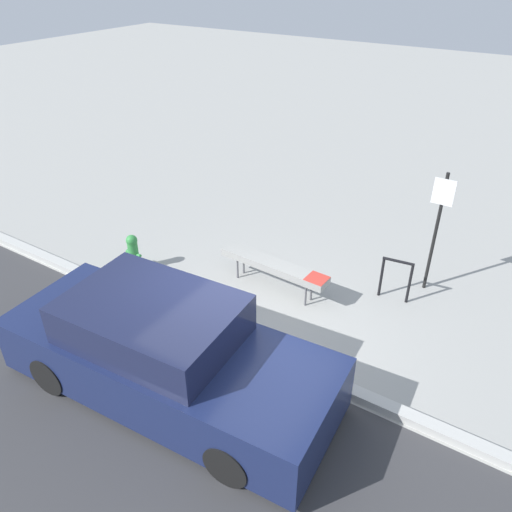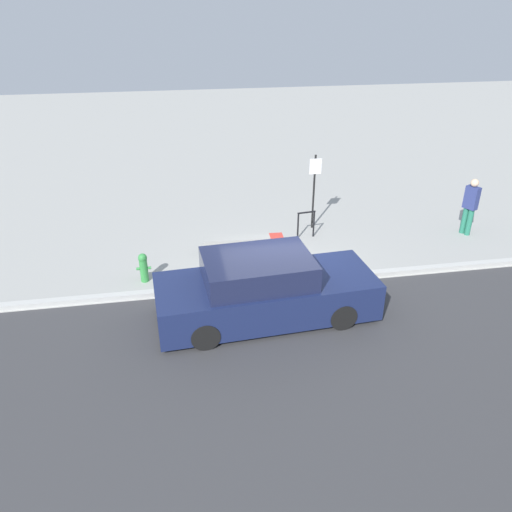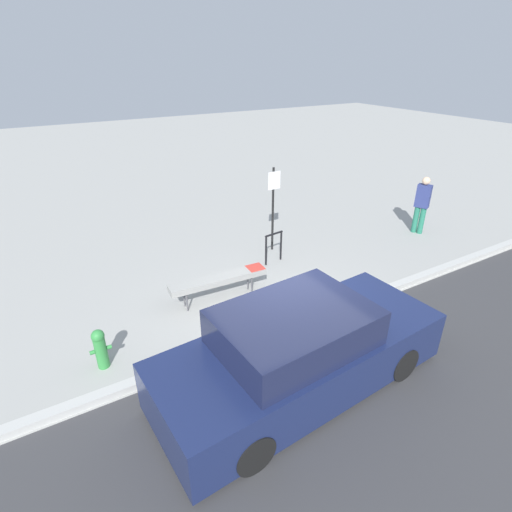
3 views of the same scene
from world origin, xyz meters
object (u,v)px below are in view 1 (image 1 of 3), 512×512
Objects in this scene: bench at (274,266)px; fire_hydrant at (133,251)px; parked_car_near at (165,353)px; sign_post at (438,222)px; bike_rack at (396,276)px.

bench is 2.85× the size of fire_hydrant.
parked_car_near is at bearing -86.84° from bench.
parked_car_near is (2.66, -2.06, 0.27)m from fire_hydrant.
parked_car_near is at bearing -37.67° from fire_hydrant.
bike_rack is at bearing -120.31° from sign_post.
fire_hydrant is (-2.66, -0.90, -0.10)m from bench.
parked_car_near is (-2.36, -4.51, -0.71)m from sign_post.
fire_hydrant is at bearing -153.98° from sign_post.
parked_car_near is at bearing -117.62° from sign_post.
bike_rack is 4.98m from fire_hydrant.
bike_rack is at bearing 27.35° from bench.
sign_post is (2.37, 1.55, 0.88)m from bench.
bench is 2.81m from fire_hydrant.
bike_rack reaches higher than bench.
parked_car_near is (-1.98, -3.86, 0.18)m from bike_rack.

